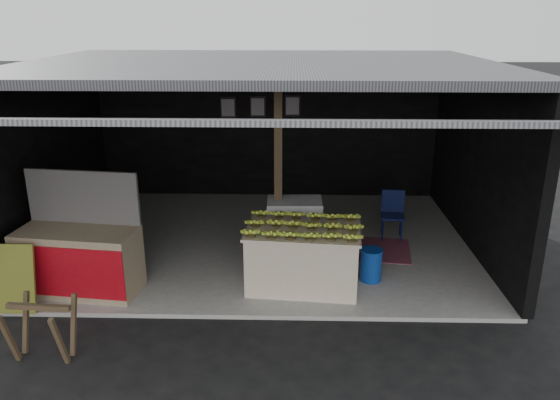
{
  "coord_description": "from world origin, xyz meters",
  "views": [
    {
      "loc": [
        0.53,
        -6.08,
        3.7
      ],
      "look_at": [
        0.34,
        1.52,
        1.1
      ],
      "focal_mm": 35.0,
      "sensor_mm": 36.0,
      "label": 1
    }
  ],
  "objects_px": {
    "white_crate": "(294,228)",
    "water_barrel": "(371,266)",
    "neighbor_stall": "(79,258)",
    "sawhorse": "(41,325)",
    "banana_table": "(303,258)",
    "plastic_chair": "(393,210)"
  },
  "relations": [
    {
      "from": "white_crate",
      "to": "water_barrel",
      "type": "height_order",
      "value": "white_crate"
    },
    {
      "from": "neighbor_stall",
      "to": "sawhorse",
      "type": "height_order",
      "value": "neighbor_stall"
    },
    {
      "from": "banana_table",
      "to": "water_barrel",
      "type": "distance_m",
      "value": 1.02
    },
    {
      "from": "banana_table",
      "to": "sawhorse",
      "type": "distance_m",
      "value": 3.39
    },
    {
      "from": "banana_table",
      "to": "neighbor_stall",
      "type": "xyz_separation_m",
      "value": [
        -3.05,
        -0.21,
        0.06
      ]
    },
    {
      "from": "white_crate",
      "to": "plastic_chair",
      "type": "bearing_deg",
      "value": 25.68
    },
    {
      "from": "plastic_chair",
      "to": "water_barrel",
      "type": "bearing_deg",
      "value": -102.0
    },
    {
      "from": "banana_table",
      "to": "white_crate",
      "type": "distance_m",
      "value": 1.01
    },
    {
      "from": "banana_table",
      "to": "white_crate",
      "type": "xyz_separation_m",
      "value": [
        -0.12,
        1.0,
        0.03
      ]
    },
    {
      "from": "banana_table",
      "to": "sawhorse",
      "type": "bearing_deg",
      "value": -144.07
    },
    {
      "from": "neighbor_stall",
      "to": "sawhorse",
      "type": "distance_m",
      "value": 1.52
    },
    {
      "from": "banana_table",
      "to": "plastic_chair",
      "type": "distance_m",
      "value": 2.42
    },
    {
      "from": "banana_table",
      "to": "water_barrel",
      "type": "relative_size",
      "value": 3.68
    },
    {
      "from": "banana_table",
      "to": "white_crate",
      "type": "relative_size",
      "value": 1.76
    },
    {
      "from": "white_crate",
      "to": "neighbor_stall",
      "type": "distance_m",
      "value": 3.18
    },
    {
      "from": "plastic_chair",
      "to": "banana_table",
      "type": "bearing_deg",
      "value": -122.9
    },
    {
      "from": "white_crate",
      "to": "plastic_chair",
      "type": "distance_m",
      "value": 1.88
    },
    {
      "from": "white_crate",
      "to": "plastic_chair",
      "type": "relative_size",
      "value": 1.15
    },
    {
      "from": "neighbor_stall",
      "to": "plastic_chair",
      "type": "height_order",
      "value": "neighbor_stall"
    },
    {
      "from": "banana_table",
      "to": "white_crate",
      "type": "height_order",
      "value": "white_crate"
    },
    {
      "from": "water_barrel",
      "to": "sawhorse",
      "type": "bearing_deg",
      "value": -153.82
    },
    {
      "from": "water_barrel",
      "to": "white_crate",
      "type": "bearing_deg",
      "value": 143.88
    }
  ]
}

